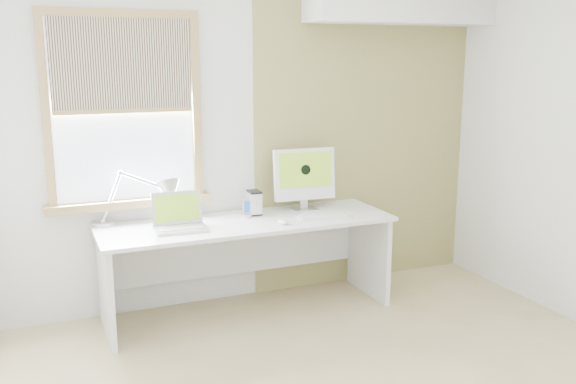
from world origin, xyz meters
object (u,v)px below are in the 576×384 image
desk_lamp (157,196)px  desk (245,243)px  external_drive (254,203)px  imac (304,175)px  laptop (179,220)px

desk_lamp → desk: bearing=-10.6°
external_drive → imac: imac is taller
desk → desk_lamp: 0.76m
desk → external_drive: 0.33m
external_drive → desk: bearing=-137.2°
laptop → external_drive: size_ratio=2.00×
laptop → imac: bearing=9.4°
external_drive → imac: 0.46m
imac → desk: bearing=-169.1°
desk_lamp → imac: (1.17, -0.01, 0.07)m
desk → imac: bearing=10.9°
laptop → external_drive: (0.63, 0.18, 0.03)m
desk → desk_lamp: bearing=169.4°
desk_lamp → laptop: (0.11, -0.19, -0.15)m
desk_lamp → imac: bearing=-0.7°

